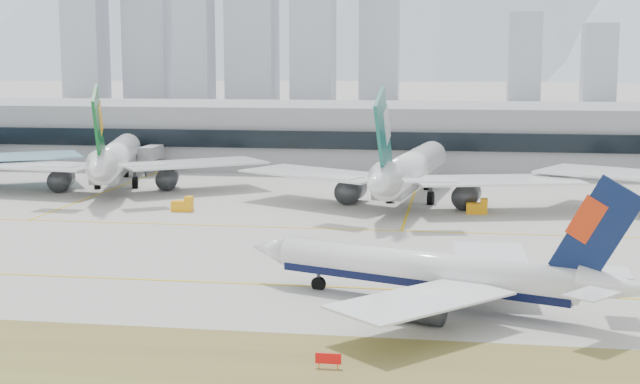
% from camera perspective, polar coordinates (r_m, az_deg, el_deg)
% --- Properties ---
extents(ground, '(3000.00, 3000.00, 0.00)m').
position_cam_1_polar(ground, '(109.13, -4.88, -5.20)').
color(ground, '#A4A099').
rests_on(ground, ground).
extents(taxiing_airliner, '(43.62, 36.91, 15.25)m').
position_cam_1_polar(taxiing_airliner, '(94.38, 7.44, -5.11)').
color(taxiing_airliner, white).
rests_on(taxiing_airliner, ground).
extents(widebody_eva, '(59.49, 59.42, 21.94)m').
position_cam_1_polar(widebody_eva, '(182.86, -12.99, 2.00)').
color(widebody_eva, white).
rests_on(widebody_eva, ground).
extents(widebody_cathay, '(61.39, 60.57, 22.08)m').
position_cam_1_polar(widebody_cathay, '(160.09, 5.73, 1.29)').
color(widebody_cathay, white).
rests_on(widebody_cathay, ground).
extents(terminal, '(280.00, 43.10, 15.00)m').
position_cam_1_polar(terminal, '(220.05, 2.20, 3.70)').
color(terminal, gray).
rests_on(terminal, ground).
extents(hold_sign_right, '(2.20, 0.15, 1.35)m').
position_cam_1_polar(hold_sign_right, '(75.90, 0.53, -10.63)').
color(hold_sign_right, red).
rests_on(hold_sign_right, ground).
extents(gse_b, '(3.55, 2.00, 2.60)m').
position_cam_1_polar(gse_b, '(154.32, -8.75, -0.84)').
color(gse_b, '#FFA20D').
rests_on(gse_b, ground).
extents(gse_c, '(3.55, 2.00, 2.60)m').
position_cam_1_polar(gse_c, '(152.39, 10.07, -0.99)').
color(gse_c, '#FFA20D').
rests_on(gse_c, ground).
extents(city_skyline, '(342.00, 49.80, 140.00)m').
position_cam_1_polar(city_skyline, '(572.39, -4.59, 10.83)').
color(city_skyline, '#9FA5B5').
rests_on(city_skyline, ground).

